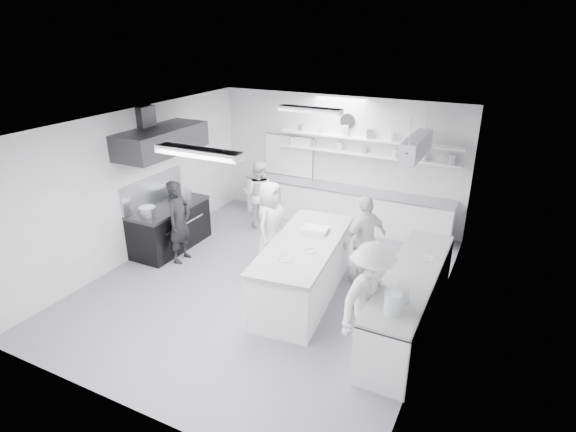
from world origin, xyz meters
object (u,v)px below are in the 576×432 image
at_px(back_counter, 344,207).
at_px(right_counter, 409,302).
at_px(cook_stove, 179,222).
at_px(stove, 170,228).
at_px(cook_back, 259,194).
at_px(prep_island, 304,270).

bearing_deg(back_counter, right_counter, -55.35).
bearing_deg(cook_stove, stove, 54.01).
relative_size(stove, cook_stove, 1.06).
relative_size(right_counter, cook_stove, 1.95).
xyz_separation_m(back_counter, right_counter, (2.35, -3.40, 0.01)).
xyz_separation_m(stove, back_counter, (2.90, 2.80, 0.01)).
relative_size(stove, cook_back, 1.13).
xyz_separation_m(right_counter, cook_back, (-4.12, 2.45, 0.33)).
bearing_deg(stove, back_counter, 43.99).
relative_size(prep_island, cook_back, 1.70).
height_order(right_counter, cook_stove, cook_stove).
xyz_separation_m(right_counter, cook_stove, (-4.67, 0.24, 0.38)).
distance_m(back_counter, right_counter, 4.13).
height_order(right_counter, prep_island, prep_island).
bearing_deg(prep_island, back_counter, 91.53).
xyz_separation_m(stove, cook_stove, (0.58, -0.36, 0.40)).
height_order(right_counter, cook_back, cook_back).
distance_m(stove, prep_island, 3.41).
bearing_deg(back_counter, cook_back, -151.80).
bearing_deg(back_counter, cook_stove, -126.30).
distance_m(prep_island, cook_back, 3.25).
distance_m(back_counter, cook_back, 2.03).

